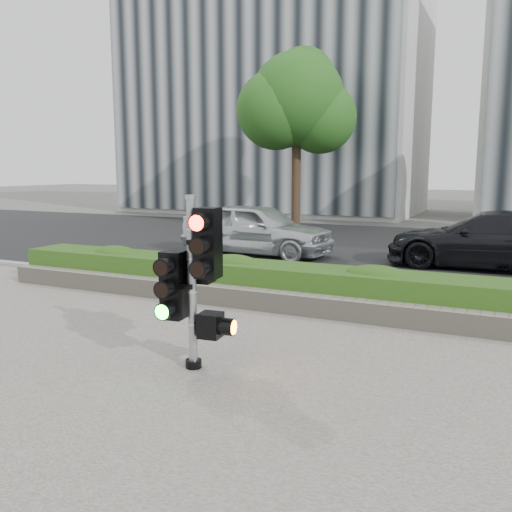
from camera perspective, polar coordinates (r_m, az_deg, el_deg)
name	(u,v)px	position (r m, az deg, el deg)	size (l,w,h in m)	color
ground	(227,345)	(7.69, -3.11, -9.37)	(120.00, 120.00, 0.00)	#51514C
sidewalk	(107,418)	(5.76, -15.39, -16.12)	(16.00, 11.00, 0.03)	#9E9389
road	(381,249)	(16.96, 13.01, 0.70)	(60.00, 13.00, 0.02)	black
curb	(304,294)	(10.45, 5.06, -4.04)	(60.00, 0.25, 0.12)	gray
stone_wall	(279,302)	(9.28, 2.42, -4.82)	(12.00, 0.32, 0.34)	gray
hedge	(293,285)	(9.83, 3.89, -3.02)	(12.00, 1.00, 0.68)	#4F7C26
building_left	(276,78)	(32.34, 2.16, 18.19)	(16.00, 9.00, 15.00)	#B7B7B2
tree_left	(297,103)	(22.59, 4.35, 15.78)	(4.61, 4.03, 7.34)	black
traffic_signal	(195,274)	(6.53, -6.42, -1.89)	(0.75, 0.57, 2.11)	black
car_silver	(257,229)	(15.25, 0.12, 2.86)	(1.75, 4.36, 1.49)	silver
car_dark	(491,240)	(14.39, 23.49, 1.59)	(1.99, 4.90, 1.42)	black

